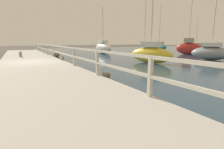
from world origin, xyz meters
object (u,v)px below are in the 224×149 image
object	(u,v)px
mooring_bollard	(21,54)
sailboat_black	(195,48)
sailboat_white	(103,48)
sailboat_blue	(144,48)
sailboat_gray	(211,52)
sailboat_teal	(159,47)
sailboat_red	(188,47)
sailboat_yellow	(151,54)

from	to	relation	value
mooring_bollard	sailboat_black	bearing A→B (deg)	2.94
sailboat_white	sailboat_blue	xyz separation A→B (m)	(7.22, -0.07, -0.13)
sailboat_gray	mooring_bollard	bearing A→B (deg)	130.95
sailboat_teal	sailboat_red	bearing A→B (deg)	-101.08
sailboat_gray	sailboat_blue	xyz separation A→B (m)	(2.61, 12.56, -0.06)
mooring_bollard	sailboat_red	distance (m)	18.95
sailboat_black	sailboat_red	distance (m)	8.10
sailboat_red	sailboat_blue	size ratio (longest dim) A/B	1.08
mooring_bollard	sailboat_teal	world-z (taller)	sailboat_teal
sailboat_red	sailboat_gray	bearing A→B (deg)	-148.20
mooring_bollard	sailboat_black	size ratio (longest dim) A/B	0.10
mooring_bollard	sailboat_white	size ratio (longest dim) A/B	0.08
sailboat_gray	sailboat_black	bearing A→B (deg)	20.34
mooring_bollard	sailboat_red	xyz separation A→B (m)	(18.74, -2.75, 0.34)
sailboat_red	sailboat_white	bearing A→B (deg)	115.93
mooring_bollard	sailboat_yellow	bearing A→B (deg)	-39.46
sailboat_white	sailboat_yellow	distance (m)	11.88
sailboat_red	sailboat_teal	xyz separation A→B (m)	(4.30, 9.71, -0.21)
sailboat_red	sailboat_black	bearing A→B (deg)	7.26
sailboat_yellow	sailboat_red	bearing A→B (deg)	8.25
sailboat_white	sailboat_red	distance (m)	11.12
mooring_bollard	sailboat_red	world-z (taller)	sailboat_red
mooring_bollard	sailboat_black	xyz separation A→B (m)	(25.74, 1.32, 0.03)
sailboat_gray	sailboat_teal	distance (m)	17.05
sailboat_gray	sailboat_teal	bearing A→B (deg)	41.01
sailboat_gray	sailboat_red	xyz separation A→B (m)	(3.76, 5.32, 0.18)
sailboat_black	sailboat_teal	distance (m)	6.25
sailboat_gray	sailboat_yellow	bearing A→B (deg)	151.31
sailboat_black	mooring_bollard	bearing A→B (deg)	162.62
mooring_bollard	sailboat_gray	size ratio (longest dim) A/B	0.07
sailboat_yellow	sailboat_teal	size ratio (longest dim) A/B	0.95
sailboat_blue	sailboat_teal	world-z (taller)	sailboat_teal
sailboat_blue	sailboat_white	bearing A→B (deg)	-155.88
mooring_bollard	sailboat_yellow	size ratio (longest dim) A/B	0.07
sailboat_white	sailboat_gray	world-z (taller)	sailboat_gray
sailboat_red	sailboat_yellow	bearing A→B (deg)	-178.96
sailboat_black	sailboat_yellow	distance (m)	19.01
sailboat_white	sailboat_red	world-z (taller)	sailboat_red
sailboat_black	sailboat_red	bearing A→B (deg)	-170.13
sailboat_gray	sailboat_black	size ratio (longest dim) A/B	1.51
mooring_bollard	sailboat_teal	size ratio (longest dim) A/B	0.06
sailboat_black	sailboat_gray	bearing A→B (deg)	-159.21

